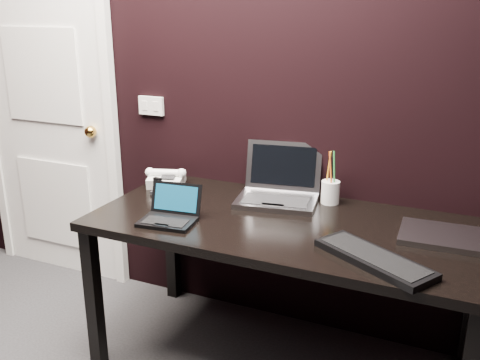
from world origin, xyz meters
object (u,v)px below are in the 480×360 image
at_px(door, 48,110).
at_px(closed_laptop, 446,237).
at_px(silver_laptop, 278,191).
at_px(mobile_phone, 157,188).
at_px(pen_cup, 330,191).
at_px(desk_phone, 166,179).
at_px(ext_keyboard, 374,259).
at_px(desk, 284,237).
at_px(netbook, 170,215).

height_order(door, closed_laptop, door).
bearing_deg(closed_laptop, silver_laptop, 168.69).
xyz_separation_m(door, mobile_phone, (0.95, -0.30, -0.27)).
xyz_separation_m(door, pen_cup, (1.77, -0.07, -0.24)).
bearing_deg(desk_phone, mobile_phone, -78.17).
relative_size(desk_phone, pen_cup, 0.87).
distance_m(ext_keyboard, desk_phone, 1.24).
height_order(desk_phone, pen_cup, pen_cup).
bearing_deg(desk, door, 167.18).
height_order(netbook, mobile_phone, netbook).
relative_size(desk, silver_laptop, 4.00).
bearing_deg(ext_keyboard, closed_laptop, 54.78).
distance_m(silver_laptop, closed_laptop, 0.79).
bearing_deg(mobile_phone, closed_laptop, 0.41).
relative_size(ext_keyboard, desk_phone, 2.15).
height_order(silver_laptop, mobile_phone, silver_laptop).
distance_m(door, mobile_phone, 1.03).
bearing_deg(pen_cup, desk_phone, -173.43).
bearing_deg(silver_laptop, desk, -63.78).
distance_m(desk_phone, mobile_phone, 0.14).
distance_m(door, pen_cup, 1.79).
bearing_deg(silver_laptop, netbook, -127.67).
bearing_deg(pen_cup, mobile_phone, -164.29).
bearing_deg(door, netbook, -26.03).
relative_size(closed_laptop, desk_phone, 1.64).
bearing_deg(desk_phone, ext_keyboard, -20.96).
xyz_separation_m(ext_keyboard, desk_phone, (-1.16, 0.44, 0.02)).
bearing_deg(ext_keyboard, door, 163.55).
bearing_deg(closed_laptop, door, 172.76).
xyz_separation_m(silver_laptop, closed_laptop, (0.78, -0.16, -0.04)).
distance_m(netbook, mobile_phone, 0.37).
bearing_deg(door, desk_phone, -10.44).
xyz_separation_m(silver_laptop, pen_cup, (0.24, 0.07, 0.01)).
height_order(door, silver_laptop, door).
bearing_deg(closed_laptop, desk, -172.90).
distance_m(door, desk_phone, 0.97).
height_order(desk, mobile_phone, mobile_phone).
xyz_separation_m(door, desk, (1.65, -0.38, -0.38)).
distance_m(netbook, ext_keyboard, 0.89).
xyz_separation_m(door, desk_phone, (0.92, -0.17, -0.27)).
bearing_deg(desk, pen_cup, 68.23).
bearing_deg(door, pen_cup, -2.31).
distance_m(silver_laptop, mobile_phone, 0.61).
bearing_deg(ext_keyboard, desk_phone, 159.04).
relative_size(netbook, pen_cup, 1.00).
bearing_deg(pen_cup, netbook, -138.70).
relative_size(netbook, mobile_phone, 3.02).
distance_m(netbook, desk_phone, 0.49).
bearing_deg(silver_laptop, closed_laptop, -11.31).
xyz_separation_m(closed_laptop, pen_cup, (-0.54, 0.22, 0.05)).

